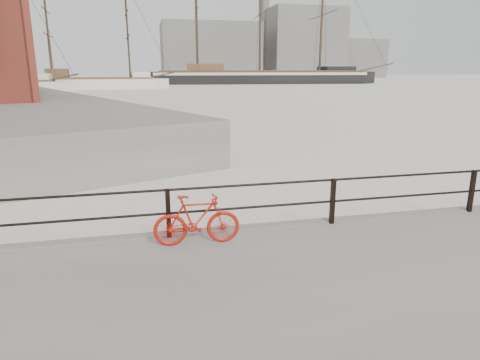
{
  "coord_description": "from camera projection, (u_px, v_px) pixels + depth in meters",
  "views": [
    {
      "loc": [
        -3.92,
        -8.25,
        3.63
      ],
      "look_at": [
        -1.67,
        1.5,
        1.0
      ],
      "focal_mm": 32.0,
      "sensor_mm": 36.0,
      "label": 1
    }
  ],
  "objects": [
    {
      "name": "industrial_mid",
      "position": [
        303.0,
        44.0,
        155.09
      ],
      "size": [
        26.0,
        20.0,
        24.0
      ],
      "primitive_type": "cube",
      "color": "gray",
      "rests_on": "ground"
    },
    {
      "name": "smokestack",
      "position": [
        265.0,
        15.0,
        154.43
      ],
      "size": [
        2.8,
        2.8,
        44.0
      ],
      "primitive_type": "cylinder",
      "color": "gray",
      "rests_on": "ground"
    },
    {
      "name": "schooner_mid",
      "position": [
        94.0,
        89.0,
        76.11
      ],
      "size": [
        29.45,
        14.12,
        20.64
      ],
      "primitive_type": null,
      "rotation": [
        0.0,
        0.0,
        0.07
      ],
      "color": "silver",
      "rests_on": "ground"
    },
    {
      "name": "guardrail",
      "position": [
        333.0,
        201.0,
        9.19
      ],
      "size": [
        28.0,
        0.1,
        1.0
      ],
      "primitive_type": null,
      "color": "black",
      "rests_on": "promenade"
    },
    {
      "name": "ground",
      "position": [
        328.0,
        236.0,
        9.55
      ],
      "size": [
        400.0,
        400.0,
        0.0
      ],
      "primitive_type": "plane",
      "color": "white",
      "rests_on": "ground"
    },
    {
      "name": "snow_mounds",
      "position": [
        432.0,
        229.0,
        8.61
      ],
      "size": [
        27.05,
        3.27,
        0.33
      ],
      "color": "white",
      "rests_on": "promenade"
    },
    {
      "name": "promenade",
      "position": [
        453.0,
        334.0,
        5.74
      ],
      "size": [
        36.0,
        8.0,
        0.35
      ],
      "primitive_type": "cube",
      "color": "gray",
      "rests_on": "ground"
    },
    {
      "name": "bicycle",
      "position": [
        197.0,
        220.0,
        8.09
      ],
      "size": [
        1.64,
        0.31,
        0.99
      ],
      "primitive_type": "imported",
      "rotation": [
        0.0,
        0.0,
        -0.04
      ],
      "color": "#B7170C",
      "rests_on": "promenade"
    },
    {
      "name": "barque_black",
      "position": [
        260.0,
        84.0,
        100.74
      ],
      "size": [
        65.37,
        26.81,
        35.77
      ],
      "primitive_type": null,
      "rotation": [
        0.0,
        0.0,
        -0.1
      ],
      "color": "black",
      "rests_on": "ground"
    },
    {
      "name": "industrial_west",
      "position": [
        210.0,
        51.0,
        143.53
      ],
      "size": [
        32.0,
        18.0,
        18.0
      ],
      "primitive_type": "cube",
      "color": "gray",
      "rests_on": "ground"
    },
    {
      "name": "industrial_east",
      "position": [
        354.0,
        59.0,
        166.08
      ],
      "size": [
        20.0,
        16.0,
        14.0
      ],
      "primitive_type": "cube",
      "color": "gray",
      "rests_on": "ground"
    }
  ]
}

